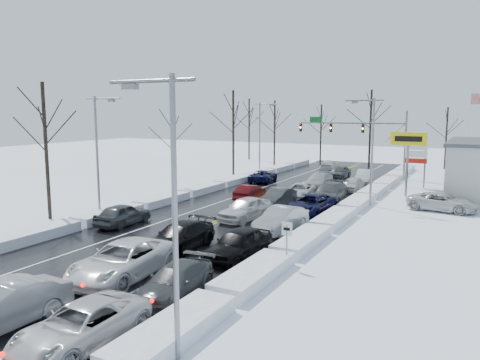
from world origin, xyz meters
The scene contains 43 objects.
ground centered at (0.00, 0.00, 0.00)m, with size 160.00×160.00×0.00m, color white.
road_surface centered at (0.00, 2.00, 0.01)m, with size 14.00×84.00×0.01m, color black.
snow_bank_left centered at (-7.60, 2.00, 0.00)m, with size 1.76×72.00×0.66m, color white.
snow_bank_right centered at (7.60, 2.00, 0.00)m, with size 1.76×72.00×0.66m, color white.
traffic_signal_mast centered at (3.45, 27.99, 5.48)m, with size 13.28×0.39×8.00m.
tires_plus_sign centered at (10.50, 15.99, 4.99)m, with size 3.20×0.34×6.00m.
used_vehicles_sign centered at (10.50, 22.00, 3.32)m, with size 2.20×0.22×4.65m.
speed_limit_sign centered at (8.20, -8.00, 1.63)m, with size 0.55×0.09×2.35m.
flagpole centered at (15.17, 30.00, 5.93)m, with size 1.87×1.20×10.00m.
streetlight_se centered at (8.30, -18.00, 5.31)m, with size 3.20×0.25×9.00m.
streetlight_ne centered at (8.30, 10.00, 5.31)m, with size 3.20×0.25×9.00m.
streetlight_sw centered at (-8.30, -4.00, 5.31)m, with size 3.20×0.25×9.00m.
streetlight_nw centered at (-8.30, 24.00, 5.31)m, with size 3.20×0.25×9.00m.
tree_left_b centered at (-11.50, -6.00, 6.99)m, with size 4.00×4.00×10.00m.
tree_left_c centered at (-10.50, 8.00, 5.94)m, with size 3.40×3.40×8.50m.
tree_left_d centered at (-11.20, 22.00, 7.33)m, with size 4.20×4.20×10.50m.
tree_left_e centered at (-10.80, 34.00, 6.64)m, with size 3.80×3.80×9.50m.
tree_far_a centered at (-18.00, 40.00, 6.99)m, with size 4.00×4.00×10.00m.
tree_far_b centered at (-6.00, 41.00, 6.29)m, with size 3.60×3.60×9.00m.
tree_far_c centered at (2.00, 39.00, 7.68)m, with size 4.40×4.40×11.00m.
tree_far_d centered at (12.00, 40.50, 5.94)m, with size 3.40×3.40×8.50m.
queued_car_1 centered at (1.63, -19.28, 0.00)m, with size 1.77×5.08×1.67m, color #9A9CA1.
queued_car_2 centered at (1.85, -13.07, 0.00)m, with size 2.83×6.13×1.70m, color white.
queued_car_3 centered at (1.68, -8.13, 0.00)m, with size 2.19×5.38×1.56m, color black.
queued_car_4 centered at (1.56, 0.29, 0.00)m, with size 2.01×5.01×1.71m, color silver.
queued_car_5 centered at (1.66, 6.28, 0.00)m, with size 1.58×4.52×1.49m, color #393C3E.
queued_car_6 centered at (1.95, 10.68, 0.00)m, with size 2.20×4.77×1.33m, color silver.
queued_car_7 centered at (1.76, 16.70, 0.00)m, with size 2.19×5.38×1.56m, color #A8AAB1.
queued_car_8 centered at (1.67, 24.78, 0.00)m, with size 1.80×4.48×1.53m, color #45484B.
queued_car_10 centered at (5.09, -18.78, 0.00)m, with size 2.36×5.11×1.42m, color silver.
queued_car_11 centered at (5.41, -13.75, 0.00)m, with size 1.90×4.67×1.36m, color #3B3D3F.
queued_car_12 centered at (5.38, -7.97, 0.00)m, with size 1.96×4.87×1.66m, color black.
queued_car_13 centered at (5.18, -1.54, 0.00)m, with size 1.73×4.96×1.63m, color #989B9F.
queued_car_14 centered at (5.19, 4.26, 0.00)m, with size 2.60×5.65×1.57m, color black.
queued_car_15 centered at (5.05, 9.73, 0.00)m, with size 2.40×5.89×1.71m, color #46494C.
queued_car_16 centered at (5.34, 16.58, 0.00)m, with size 1.65×4.10×1.40m, color silver.
queued_car_17 centered at (5.19, 22.35, 0.00)m, with size 1.59×4.55×1.50m, color silver.
oncoming_car_0 centered at (-1.60, 7.51, 0.00)m, with size 1.49×4.26×1.40m, color #4A090E.
oncoming_car_1 centered at (-5.11, 17.84, 0.00)m, with size 2.28×4.95×1.38m, color black.
oncoming_car_2 centered at (-1.64, 31.47, 0.00)m, with size 1.99×4.88×1.42m, color silver.
oncoming_car_3 centered at (-5.32, -5.02, 0.00)m, with size 1.84×4.57×1.56m, color #404245.
parked_car_0 centered at (14.06, 10.51, 0.00)m, with size 2.43×5.28×1.47m, color silver.
parked_car_2 centered at (14.89, 23.48, 0.00)m, with size 1.92×4.78×1.63m, color black.
Camera 1 is at (16.81, -29.51, 7.88)m, focal length 35.00 mm.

